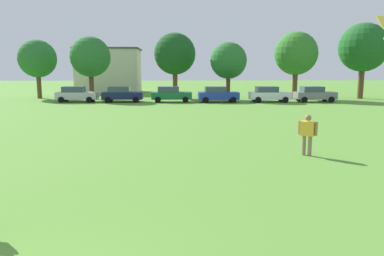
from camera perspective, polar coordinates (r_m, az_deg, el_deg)
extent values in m
plane|color=#568C33|center=(34.22, -6.52, 3.10)|extent=(160.00, 160.00, 0.00)
cylinder|color=#8C7259|center=(16.10, 16.88, -2.54)|extent=(0.16, 0.16, 0.84)
cylinder|color=#8C7259|center=(16.02, 17.73, -2.64)|extent=(0.16, 0.16, 0.84)
cube|color=yellow|center=(15.93, 17.43, -0.07)|extent=(0.63, 0.59, 0.59)
cylinder|color=#936B4C|center=(16.04, 16.26, 0.11)|extent=(0.12, 0.12, 0.56)
cylinder|color=#936B4C|center=(15.83, 18.62, -0.13)|extent=(0.12, 0.12, 0.56)
sphere|color=#936B4C|center=(15.87, 17.50, 1.52)|extent=(0.26, 0.26, 0.26)
sphere|color=#8CD859|center=(19.29, 27.56, 12.14)|extent=(0.10, 0.10, 0.10)
cube|color=silver|center=(41.88, -17.30, 4.80)|extent=(4.30, 1.80, 0.76)
cube|color=#334756|center=(41.92, -17.81, 5.72)|extent=(2.24, 1.58, 0.60)
cylinder|color=black|center=(42.44, -15.06, 4.44)|extent=(0.64, 0.22, 0.64)
cylinder|color=black|center=(40.69, -15.59, 4.23)|extent=(0.64, 0.22, 0.64)
cylinder|color=black|center=(43.15, -18.87, 4.34)|extent=(0.64, 0.22, 0.64)
cylinder|color=black|center=(41.43, -19.55, 4.12)|extent=(0.64, 0.22, 0.64)
cube|color=#141E4C|center=(40.65, -10.65, 4.94)|extent=(4.30, 1.80, 0.76)
cube|color=#334756|center=(40.66, -11.16, 5.89)|extent=(2.24, 1.58, 0.60)
cylinder|color=black|center=(41.40, -8.45, 4.54)|extent=(0.64, 0.22, 0.64)
cylinder|color=black|center=(39.62, -8.70, 4.33)|extent=(0.64, 0.22, 0.64)
cylinder|color=black|center=(41.79, -12.46, 4.47)|extent=(0.64, 0.22, 0.64)
cylinder|color=black|center=(40.02, -12.88, 4.26)|extent=(0.64, 0.22, 0.64)
cube|color=#196B38|center=(40.13, -3.15, 5.03)|extent=(4.30, 1.80, 0.76)
cube|color=#334756|center=(40.10, -3.66, 6.00)|extent=(2.24, 1.58, 0.60)
cylinder|color=black|center=(41.08, -1.10, 4.61)|extent=(0.64, 0.22, 0.64)
cylinder|color=black|center=(39.29, -1.02, 4.40)|extent=(0.64, 0.22, 0.64)
cylinder|color=black|center=(41.09, -5.19, 4.57)|extent=(0.64, 0.22, 0.64)
cylinder|color=black|center=(39.30, -5.29, 4.36)|extent=(0.64, 0.22, 0.64)
cube|color=#1E38AD|center=(39.89, 4.11, 5.00)|extent=(4.30, 1.80, 0.76)
cube|color=#334756|center=(39.80, 3.63, 5.97)|extent=(2.24, 1.58, 0.60)
cylinder|color=black|center=(41.00, 5.99, 4.55)|extent=(0.64, 0.22, 0.64)
cylinder|color=black|center=(39.23, 6.39, 4.34)|extent=(0.64, 0.22, 0.64)
cylinder|color=black|center=(40.66, 1.90, 4.56)|extent=(0.64, 0.22, 0.64)
cylinder|color=black|center=(38.87, 2.12, 4.34)|extent=(0.64, 0.22, 0.64)
cube|color=white|center=(40.83, 11.91, 4.92)|extent=(4.30, 1.80, 0.76)
cube|color=#334756|center=(40.70, 11.47, 5.88)|extent=(2.24, 1.58, 0.60)
cylinder|color=black|center=(42.11, 13.52, 4.47)|extent=(0.64, 0.22, 0.64)
cylinder|color=black|center=(40.39, 14.23, 4.25)|extent=(0.64, 0.22, 0.64)
cylinder|color=black|center=(41.38, 9.62, 4.51)|extent=(0.64, 0.22, 0.64)
cylinder|color=black|center=(39.63, 10.17, 4.30)|extent=(0.64, 0.22, 0.64)
cube|color=slate|center=(42.35, 18.45, 4.79)|extent=(4.30, 1.80, 0.76)
cube|color=#334756|center=(42.18, 18.06, 5.72)|extent=(2.24, 1.58, 0.60)
cylinder|color=black|center=(43.75, 19.79, 4.35)|extent=(0.64, 0.22, 0.64)
cylinder|color=black|center=(42.10, 20.72, 4.13)|extent=(0.64, 0.22, 0.64)
cylinder|color=black|center=(42.72, 16.16, 4.42)|extent=(0.64, 0.22, 0.64)
cylinder|color=black|center=(41.02, 16.97, 4.20)|extent=(0.64, 0.22, 0.64)
cylinder|color=brown|center=(48.78, -22.53, 5.93)|extent=(0.53, 0.53, 2.85)
sphere|color=#286B2D|center=(48.75, -22.77, 9.85)|extent=(4.51, 4.51, 4.51)
cylinder|color=brown|center=(45.53, -15.24, 6.20)|extent=(0.55, 0.55, 2.97)
sphere|color=#286B2D|center=(45.50, -15.43, 10.57)|extent=(4.69, 4.69, 4.69)
cylinder|color=brown|center=(46.09, -2.63, 6.69)|extent=(0.59, 0.59, 3.22)
sphere|color=#194C1E|center=(46.08, -2.66, 11.38)|extent=(5.08, 5.08, 5.08)
cylinder|color=brown|center=(44.06, 5.59, 6.21)|extent=(0.50, 0.50, 2.70)
sphere|color=#286B2D|center=(44.01, 5.66, 10.33)|extent=(4.27, 4.27, 4.27)
cylinder|color=brown|center=(46.01, 15.58, 6.36)|extent=(0.59, 0.59, 3.20)
sphere|color=#337528|center=(46.00, 15.78, 11.03)|extent=(5.06, 5.06, 5.06)
cylinder|color=brown|center=(49.17, 24.62, 6.28)|extent=(0.67, 0.67, 3.63)
sphere|color=#1E5B23|center=(49.20, 24.95, 11.22)|extent=(5.74, 5.74, 5.74)
cube|color=beige|center=(57.89, -12.63, 8.55)|extent=(9.00, 7.05, 6.37)
cube|color=#4C4742|center=(57.96, -12.75, 11.81)|extent=(9.36, 7.33, 0.24)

